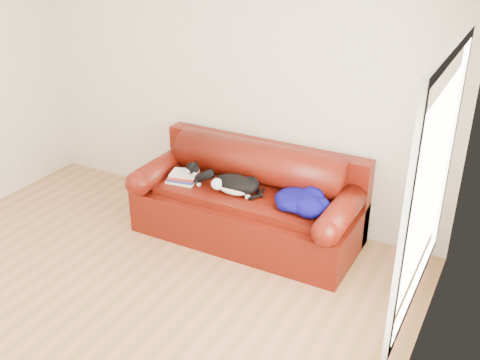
% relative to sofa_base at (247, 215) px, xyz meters
% --- Properties ---
extents(ground, '(4.50, 4.50, 0.00)m').
position_rel_sofa_base_xyz_m(ground, '(-0.48, -1.49, -0.24)').
color(ground, olive).
rests_on(ground, ground).
extents(room_shell, '(4.52, 4.02, 2.61)m').
position_rel_sofa_base_xyz_m(room_shell, '(-0.36, -1.48, 1.43)').
color(room_shell, beige).
rests_on(room_shell, ground).
extents(sofa_base, '(2.10, 0.90, 0.50)m').
position_rel_sofa_base_xyz_m(sofa_base, '(0.00, 0.00, 0.00)').
color(sofa_base, '#3B0208').
rests_on(sofa_base, ground).
extents(sofa_back, '(2.10, 1.01, 0.88)m').
position_rel_sofa_base_xyz_m(sofa_back, '(0.00, 0.24, 0.30)').
color(sofa_back, '#3B0208').
rests_on(sofa_back, ground).
extents(book_stack, '(0.29, 0.25, 0.10)m').
position_rel_sofa_base_xyz_m(book_stack, '(-0.62, -0.13, 0.31)').
color(book_stack, white).
rests_on(book_stack, sofa_base).
extents(cat, '(0.62, 0.37, 0.22)m').
position_rel_sofa_base_xyz_m(cat, '(-0.07, -0.11, 0.35)').
color(cat, black).
rests_on(cat, sofa_base).
extents(blanket, '(0.57, 0.55, 0.17)m').
position_rel_sofa_base_xyz_m(blanket, '(0.56, -0.07, 0.34)').
color(blanket, '#0A024E').
rests_on(blanket, sofa_base).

